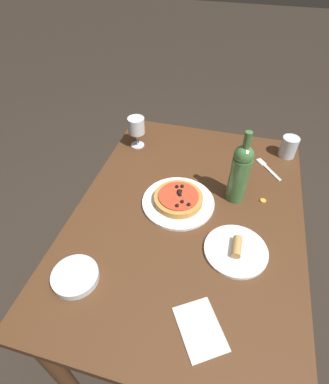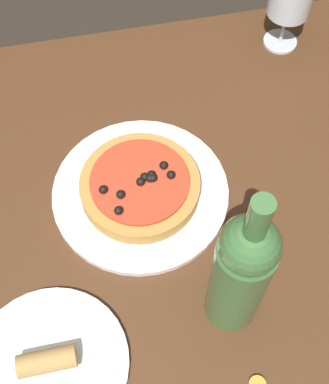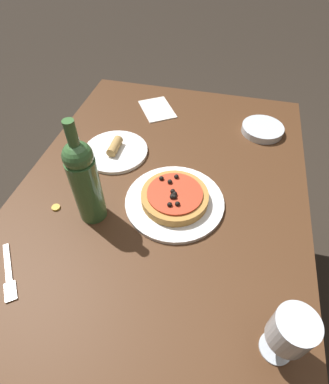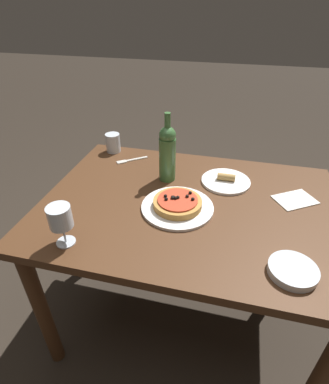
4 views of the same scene
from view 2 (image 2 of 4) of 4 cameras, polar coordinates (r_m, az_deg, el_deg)
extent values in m
plane|color=#2D261E|center=(1.55, -2.66, -16.02)|extent=(14.00, 14.00, 0.00)
cube|color=#4C2D19|center=(0.87, -4.59, -4.08)|extent=(1.20, 0.86, 0.03)
cylinder|color=#4C2D19|center=(1.48, 15.13, 6.23)|extent=(0.06, 0.06, 0.71)
cylinder|color=white|center=(0.87, -2.58, -0.06)|extent=(0.29, 0.29, 0.01)
cylinder|color=#BC843D|center=(0.85, -2.63, 0.61)|extent=(0.19, 0.19, 0.03)
cylinder|color=red|center=(0.84, -2.67, 1.19)|extent=(0.16, 0.16, 0.01)
sphere|color=black|center=(0.82, -4.70, -0.26)|extent=(0.01, 0.01, 0.01)
sphere|color=black|center=(0.84, 0.70, 1.84)|extent=(0.01, 0.01, 0.01)
sphere|color=black|center=(0.84, -2.14, 1.62)|extent=(0.01, 0.01, 0.01)
sphere|color=black|center=(0.83, -1.23, 1.53)|extent=(0.01, 0.01, 0.01)
sphere|color=black|center=(0.81, -4.56, -2.13)|extent=(0.01, 0.01, 0.01)
sphere|color=black|center=(0.84, -1.40, 1.85)|extent=(0.01, 0.01, 0.01)
sphere|color=black|center=(0.83, -6.55, 0.26)|extent=(0.01, 0.01, 0.01)
sphere|color=black|center=(0.83, -1.54, 1.49)|extent=(0.01, 0.01, 0.01)
sphere|color=black|center=(0.83, -2.57, 1.10)|extent=(0.01, 0.01, 0.01)
sphere|color=black|center=(0.85, -0.08, 2.86)|extent=(0.01, 0.01, 0.01)
cylinder|color=silver|center=(1.11, 12.22, 15.42)|extent=(0.07, 0.07, 0.00)
cylinder|color=silver|center=(1.09, 12.60, 16.83)|extent=(0.01, 0.01, 0.07)
cylinder|color=#3D6B38|center=(0.71, 7.81, -9.52)|extent=(0.07, 0.07, 0.20)
sphere|color=#3D6B38|center=(0.61, 9.10, -5.61)|extent=(0.07, 0.07, 0.07)
cylinder|color=#3D6B38|center=(0.55, 9.89, -3.17)|extent=(0.03, 0.03, 0.08)
cylinder|color=white|center=(0.79, -12.11, -17.58)|extent=(0.22, 0.22, 0.01)
cylinder|color=#B2894C|center=(0.76, -12.42, -17.21)|extent=(0.08, 0.03, 0.03)
camera|label=1|loc=(0.81, -92.63, 10.76)|focal=28.00mm
camera|label=3|loc=(0.82, 49.76, 39.59)|focal=28.00mm
camera|label=4|loc=(1.38, -30.20, 54.10)|focal=28.00mm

